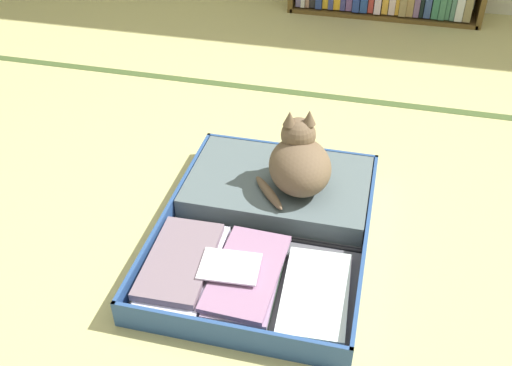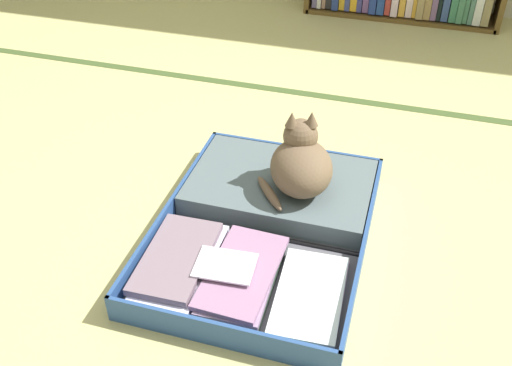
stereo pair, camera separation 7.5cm
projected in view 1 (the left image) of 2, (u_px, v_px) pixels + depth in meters
ground_plane at (288, 263)px, 1.84m from camera, size 10.00×10.00×0.00m
tatami_border at (336, 97)px, 2.71m from camera, size 4.80×0.05×0.00m
open_suitcase at (266, 219)px, 1.95m from camera, size 0.67×0.90×0.09m
black_cat at (299, 162)px, 1.96m from camera, size 0.30×0.33×0.27m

